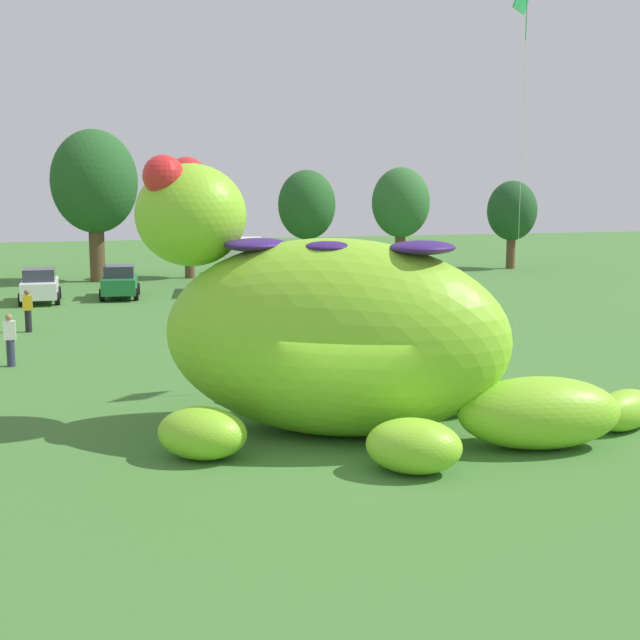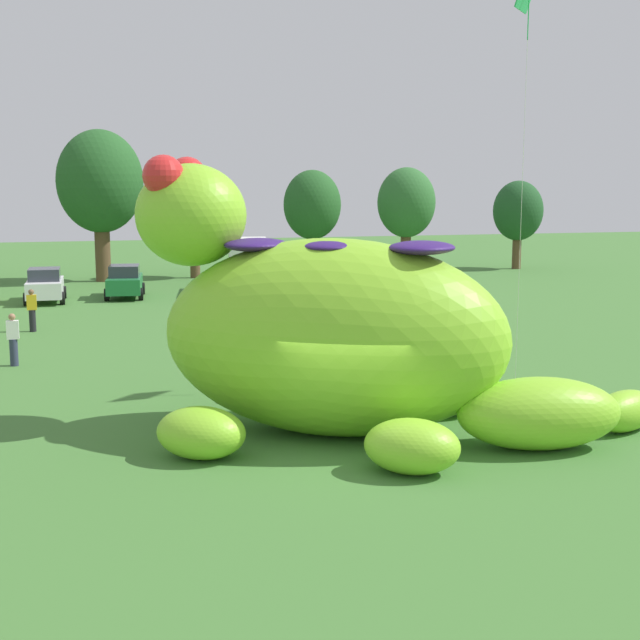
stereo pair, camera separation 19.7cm
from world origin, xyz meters
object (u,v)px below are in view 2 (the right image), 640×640
Objects in this scene: car_white at (45,285)px; spectator_by_cars at (32,311)px; car_green at (125,281)px; spectator_near_inflatable at (378,292)px; giant_inflatable_creature at (333,334)px; spectator_wandering at (13,340)px; box_truck at (248,262)px.

spectator_by_cars is at bearing -92.00° from car_white.
spectator_near_inflatable is (11.14, -8.09, -0.01)m from car_green.
giant_inflatable_creature reaches higher than spectator_by_cars.
car_green is 2.50× the size of spectator_by_cars.
giant_inflatable_creature is at bearing -67.11° from spectator_by_cars.
giant_inflatable_creature is 12.82m from spectator_wandering.
car_white is at bearing 104.63° from giant_inflatable_creature.
giant_inflatable_creature is at bearing -83.85° from car_green.
spectator_near_inflatable and spectator_wandering have the same top height.
box_truck is 3.89× the size of spectator_near_inflatable.
giant_inflatable_creature is 27.21m from car_green.
box_truck is at bearing 82.09° from giant_inflatable_creature.
spectator_wandering is at bearing -92.99° from spectator_by_cars.
car_green is at bearing 96.15° from giant_inflatable_creature.
giant_inflatable_creature reaches higher than spectator_near_inflatable.
spectator_wandering is (-15.80, -8.68, 0.00)m from spectator_near_inflatable.
spectator_wandering is at bearing -92.42° from car_white.
car_green is 2.50× the size of spectator_near_inflatable.
giant_inflatable_creature reaches higher than car_green.
box_truck is 10.10m from spectator_near_inflatable.
giant_inflatable_creature is at bearing -53.54° from spectator_wandering.
car_white is at bearing -171.47° from box_truck.
car_green is 13.77m from spectator_near_inflatable.
box_truck is at bearing 44.53° from spectator_by_cars.
box_truck is (6.80, 1.00, 0.74)m from car_green.
box_truck is (3.89, 28.01, -0.75)m from giant_inflatable_creature.
car_white is at bearing 88.00° from spectator_by_cars.
car_green reaches higher than spectator_near_inflatable.
giant_inflatable_creature reaches higher than spectator_wandering.
car_white is 0.97× the size of car_green.
car_green is at bearing 66.58° from spectator_by_cars.
giant_inflatable_creature is at bearing -113.51° from spectator_near_inflatable.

